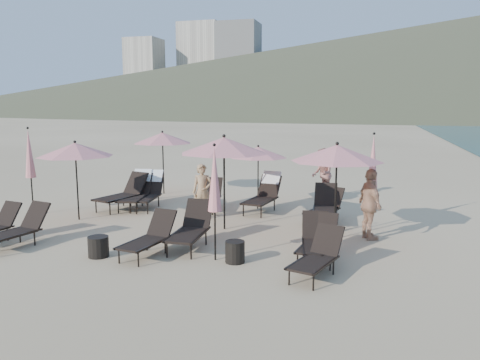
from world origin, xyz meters
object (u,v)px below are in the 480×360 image
(lounger_6, at_px, (123,193))
(beachgoer_a, at_px, (202,192))
(lounger_10, at_px, (325,207))
(lounger_2, at_px, (149,236))
(umbrella_open_1, at_px, (224,145))
(umbrella_closed_1, at_px, (373,162))
(lounger_9, at_px, (264,193))
(beachgoer_b, at_px, (322,174))
(lounger_4, at_px, (316,239))
(umbrella_closed_0, at_px, (215,180))
(lounger_1, at_px, (17,228))
(umbrella_open_2, at_px, (337,153))
(lounger_3, at_px, (191,228))
(lounger_8, at_px, (209,196))
(lounger_12, at_px, (318,240))
(umbrella_open_3, at_px, (163,138))
(beachgoer_c, at_px, (370,204))
(lounger_13, at_px, (148,191))
(umbrella_open_4, at_px, (258,152))
(lounger_5, at_px, (317,255))
(umbrella_closed_2, at_px, (29,154))
(side_table_0, at_px, (98,247))
(lounger_11, at_px, (325,206))
(umbrella_open_0, at_px, (75,150))
(lounger_7, at_px, (137,190))
(side_table_1, at_px, (235,252))

(lounger_6, distance_m, beachgoer_a, 2.97)
(lounger_10, bearing_deg, lounger_2, -109.78)
(umbrella_open_1, relative_size, umbrella_closed_1, 0.98)
(lounger_9, distance_m, beachgoer_b, 2.79)
(lounger_4, relative_size, umbrella_closed_0, 0.66)
(lounger_1, bearing_deg, umbrella_closed_0, 16.41)
(umbrella_open_2, bearing_deg, lounger_3, -152.79)
(lounger_3, relative_size, lounger_8, 1.06)
(lounger_12, distance_m, umbrella_open_3, 8.82)
(lounger_6, xyz_separation_m, umbrella_open_3, (0.14, 2.65, 1.55))
(lounger_3, height_order, umbrella_open_1, umbrella_open_1)
(lounger_2, xyz_separation_m, beachgoer_c, (4.55, 2.56, 0.45))
(lounger_4, xyz_separation_m, lounger_13, (-5.73, 3.61, 0.12))
(lounger_3, relative_size, umbrella_open_4, 0.88)
(lounger_5, relative_size, beachgoer_c, 0.93)
(lounger_8, distance_m, umbrella_closed_2, 5.43)
(umbrella_open_2, distance_m, beachgoer_c, 1.48)
(umbrella_open_1, xyz_separation_m, beachgoer_c, (3.66, 0.05, -1.33))
(lounger_10, xyz_separation_m, beachgoer_b, (-0.43, 3.14, 0.47))
(lounger_8, relative_size, lounger_10, 1.01)
(lounger_3, relative_size, side_table_0, 3.96)
(umbrella_open_1, distance_m, umbrella_open_2, 2.86)
(umbrella_open_3, bearing_deg, side_table_0, -75.81)
(lounger_2, distance_m, lounger_3, 1.01)
(umbrella_closed_0, bearing_deg, lounger_11, 64.48)
(lounger_9, bearing_deg, beachgoer_b, 65.44)
(umbrella_closed_0, bearing_deg, lounger_2, -177.02)
(lounger_12, bearing_deg, lounger_11, 100.61)
(lounger_9, xyz_separation_m, umbrella_closed_2, (-6.49, -2.39, 1.26))
(lounger_9, bearing_deg, lounger_10, -14.31)
(lounger_6, distance_m, umbrella_open_0, 2.29)
(lounger_11, bearing_deg, umbrella_open_3, 152.55)
(lounger_10, bearing_deg, lounger_12, -67.32)
(lounger_12, height_order, umbrella_closed_2, umbrella_closed_2)
(umbrella_open_2, distance_m, umbrella_closed_2, 8.84)
(lounger_6, height_order, umbrella_open_2, umbrella_open_2)
(lounger_2, relative_size, lounger_10, 0.99)
(lounger_4, bearing_deg, lounger_11, 83.04)
(lounger_2, relative_size, umbrella_open_4, 0.81)
(lounger_13, distance_m, beachgoer_c, 7.03)
(lounger_3, bearing_deg, lounger_11, 47.23)
(lounger_5, distance_m, umbrella_open_2, 3.12)
(lounger_7, distance_m, beachgoer_a, 2.70)
(lounger_13, distance_m, umbrella_closed_0, 5.80)
(umbrella_open_3, distance_m, side_table_0, 7.52)
(lounger_2, relative_size, side_table_1, 3.58)
(lounger_8, xyz_separation_m, lounger_9, (1.68, 0.28, 0.12))
(lounger_1, relative_size, lounger_2, 1.06)
(lounger_1, xyz_separation_m, umbrella_closed_2, (-1.91, 2.82, 1.37))
(umbrella_open_0, bearing_deg, umbrella_closed_2, 173.88)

